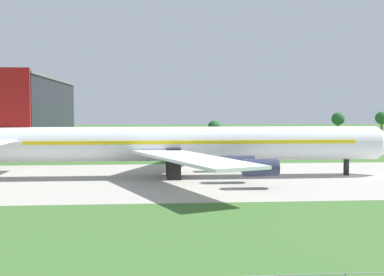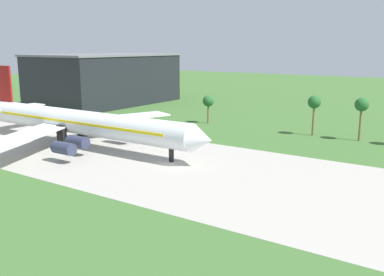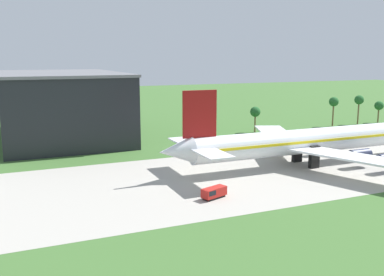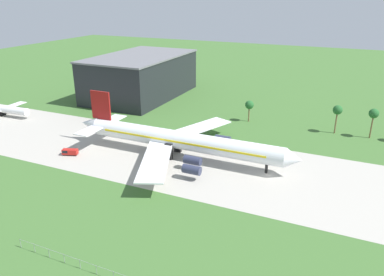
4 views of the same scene
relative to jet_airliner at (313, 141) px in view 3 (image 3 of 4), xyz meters
The scene contains 4 objects.
jet_airliner is the anchor object (origin of this frame).
baggage_tug 37.05m from the jet_airliner, 157.36° to the right, with size 5.45×3.60×2.08m.
terminal_building 81.36m from the jet_airliner, 130.10° to the left, with size 36.72×61.20×21.28m.
palm_tree_row 75.35m from the jet_airliner, 36.53° to the left, with size 90.11×3.60×12.40m.
Camera 3 is at (-97.71, -81.13, 26.02)m, focal length 40.00 mm.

